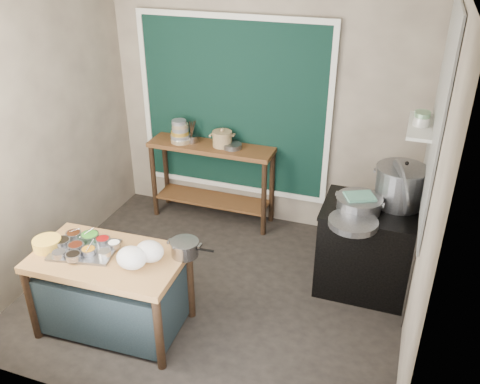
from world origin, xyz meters
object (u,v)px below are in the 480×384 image
(saucepan, at_px, (185,248))
(steamer, at_px, (359,204))
(stock_pot, at_px, (400,186))
(prep_table, at_px, (113,292))
(ceramic_crock, at_px, (222,140))
(condiment_tray, at_px, (85,250))
(utensil_cup, at_px, (192,139))
(stove_block, at_px, (368,250))
(back_counter, at_px, (212,182))
(yellow_basin, at_px, (47,244))

(saucepan, bearing_deg, steamer, 33.23)
(stock_pot, distance_m, steamer, 0.42)
(prep_table, bearing_deg, ceramic_crock, 81.36)
(prep_table, relative_size, condiment_tray, 2.40)
(stock_pot, bearing_deg, ceramic_crock, 163.24)
(steamer, bearing_deg, condiment_tray, -149.91)
(prep_table, xyz_separation_m, condiment_tray, (-0.22, 0.00, 0.39))
(stock_pot, bearing_deg, utensil_cup, 165.72)
(ceramic_crock, distance_m, stock_pot, 2.04)
(saucepan, distance_m, utensil_cup, 1.97)
(condiment_tray, xyz_separation_m, utensil_cup, (0.08, 2.04, 0.23))
(prep_table, height_order, stock_pot, stock_pot)
(stove_block, relative_size, saucepan, 3.72)
(back_counter, relative_size, condiment_tray, 2.78)
(utensil_cup, xyz_separation_m, ceramic_crock, (0.37, -0.00, 0.04))
(condiment_tray, height_order, steamer, steamer)
(ceramic_crock, bearing_deg, steamer, -27.07)
(yellow_basin, height_order, steamer, steamer)
(back_counter, height_order, steamer, steamer)
(utensil_cup, height_order, ceramic_crock, ceramic_crock)
(prep_table, xyz_separation_m, back_counter, (0.10, 2.03, 0.10))
(stove_block, relative_size, utensil_cup, 6.84)
(utensil_cup, bearing_deg, steamer, -22.71)
(utensil_cup, bearing_deg, stove_block, -19.22)
(prep_table, height_order, yellow_basin, yellow_basin)
(condiment_tray, xyz_separation_m, yellow_basin, (-0.31, -0.07, 0.03))
(yellow_basin, distance_m, saucepan, 1.17)
(stove_block, bearing_deg, prep_table, -146.98)
(prep_table, xyz_separation_m, stock_pot, (2.19, 1.45, 0.69))
(yellow_basin, distance_m, steamer, 2.72)
(condiment_tray, bearing_deg, utensil_cup, 87.69)
(prep_table, relative_size, stove_block, 1.39)
(back_counter, bearing_deg, condiment_tray, -98.87)
(stock_pot, bearing_deg, back_counter, 164.55)
(prep_table, bearing_deg, steamer, 30.76)
(stove_block, distance_m, yellow_basin, 2.90)
(stove_block, height_order, yellow_basin, stove_block)
(stove_block, height_order, ceramic_crock, ceramic_crock)
(condiment_tray, distance_m, steamer, 2.41)
(ceramic_crock, bearing_deg, yellow_basin, -109.86)
(yellow_basin, bearing_deg, prep_table, 7.24)
(back_counter, relative_size, stove_block, 1.61)
(yellow_basin, xyz_separation_m, steamer, (2.39, 1.27, 0.15))
(utensil_cup, relative_size, ceramic_crock, 0.57)
(yellow_basin, distance_m, stock_pot, 3.13)
(yellow_basin, bearing_deg, condiment_tray, 12.36)
(condiment_tray, relative_size, stock_pot, 1.10)
(yellow_basin, xyz_separation_m, utensil_cup, (0.40, 2.11, 0.19))
(back_counter, distance_m, condiment_tray, 2.07)
(stove_block, bearing_deg, steamer, -145.49)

